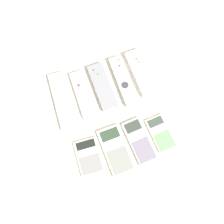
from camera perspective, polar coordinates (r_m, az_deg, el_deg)
ground_plane at (r=1.05m, az=0.42°, el=-1.35°), size 3.00×3.00×0.00m
remote_0 at (r=1.08m, az=-9.07°, el=2.11°), size 0.07×0.21×0.02m
remote_1 at (r=1.08m, az=-5.31°, el=3.24°), size 0.05×0.17×0.02m
remote_2 at (r=1.08m, az=-1.65°, el=4.75°), size 0.06×0.17×0.02m
remote_3 at (r=1.09m, az=1.96°, el=5.71°), size 0.04×0.18×0.03m
remote_4 at (r=1.10m, az=5.34°, el=7.13°), size 0.06×0.17×0.03m
calculator_0 at (r=1.02m, az=-4.26°, el=-8.10°), size 0.08×0.12×0.01m
calculator_1 at (r=1.02m, az=0.69°, el=-6.98°), size 0.08×0.16×0.02m
calculator_2 at (r=1.03m, az=5.00°, el=-5.28°), size 0.07×0.15×0.02m
calculator_3 at (r=1.05m, az=8.88°, el=-3.86°), size 0.07×0.12×0.01m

